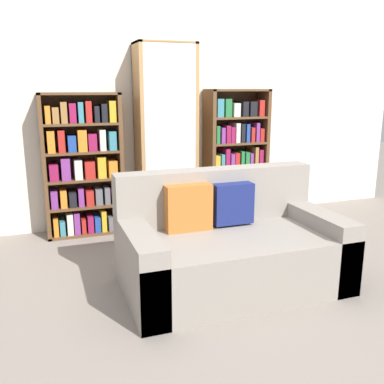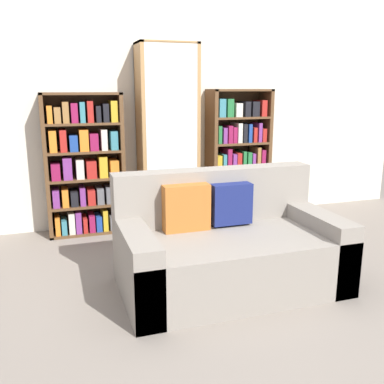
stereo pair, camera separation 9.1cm
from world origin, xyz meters
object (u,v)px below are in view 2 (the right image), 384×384
at_px(display_cabinet, 168,138).
at_px(bookshelf_right, 238,158).
at_px(couch, 227,248).
at_px(wine_bottle, 237,221).
at_px(bookshelf_left, 85,166).

distance_m(display_cabinet, bookshelf_right, 0.88).
height_order(couch, wine_bottle, couch).
bearing_deg(bookshelf_right, display_cabinet, -178.87).
xyz_separation_m(couch, bookshelf_left, (-0.92, 1.64, 0.41)).
xyz_separation_m(display_cabinet, wine_bottle, (0.60, -0.55, -0.83)).
relative_size(bookshelf_left, display_cabinet, 0.74).
xyz_separation_m(bookshelf_right, wine_bottle, (-0.25, -0.57, -0.57)).
bearing_deg(display_cabinet, wine_bottle, -42.78).
bearing_deg(wine_bottle, couch, -117.88).
xyz_separation_m(bookshelf_left, bookshelf_right, (1.74, 0.00, 0.01)).
relative_size(bookshelf_right, wine_bottle, 4.16).
distance_m(couch, bookshelf_left, 1.93).
bearing_deg(display_cabinet, bookshelf_right, 1.13).
height_order(couch, bookshelf_right, bookshelf_right).
xyz_separation_m(couch, bookshelf_right, (0.81, 1.64, 0.42)).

